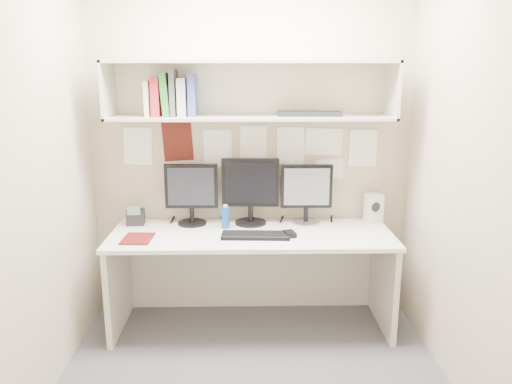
{
  "coord_description": "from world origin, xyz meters",
  "views": [
    {
      "loc": [
        -0.04,
        -2.74,
        1.85
      ],
      "look_at": [
        0.03,
        0.35,
        1.1
      ],
      "focal_mm": 35.0,
      "sensor_mm": 36.0,
      "label": 1
    }
  ],
  "objects_px": {
    "monitor_right": "(306,191)",
    "maroon_notebook": "(138,239)",
    "keyboard": "(256,235)",
    "speaker": "(374,208)",
    "monitor_left": "(191,191)",
    "desk": "(252,280)",
    "monitor_center": "(250,189)",
    "desk_phone": "(136,217)"
  },
  "relations": [
    {
      "from": "monitor_center",
      "to": "desk_phone",
      "type": "height_order",
      "value": "monitor_center"
    },
    {
      "from": "monitor_left",
      "to": "keyboard",
      "type": "xyz_separation_m",
      "value": [
        0.47,
        -0.32,
        -0.24
      ]
    },
    {
      "from": "monitor_center",
      "to": "maroon_notebook",
      "type": "relative_size",
      "value": 2.09
    },
    {
      "from": "desk",
      "to": "speaker",
      "type": "bearing_deg",
      "value": 14.77
    },
    {
      "from": "monitor_center",
      "to": "keyboard",
      "type": "distance_m",
      "value": 0.41
    },
    {
      "from": "speaker",
      "to": "maroon_notebook",
      "type": "relative_size",
      "value": 0.92
    },
    {
      "from": "desk",
      "to": "speaker",
      "type": "xyz_separation_m",
      "value": [
        0.93,
        0.25,
        0.47
      ]
    },
    {
      "from": "keyboard",
      "to": "desk_phone",
      "type": "relative_size",
      "value": 3.07
    },
    {
      "from": "monitor_right",
      "to": "maroon_notebook",
      "type": "distance_m",
      "value": 1.27
    },
    {
      "from": "monitor_center",
      "to": "maroon_notebook",
      "type": "xyz_separation_m",
      "value": [
        -0.78,
        -0.36,
        -0.26
      ]
    },
    {
      "from": "monitor_left",
      "to": "monitor_center",
      "type": "height_order",
      "value": "monitor_center"
    },
    {
      "from": "monitor_left",
      "to": "desk_phone",
      "type": "xyz_separation_m",
      "value": [
        -0.42,
        -0.01,
        -0.19
      ]
    },
    {
      "from": "monitor_right",
      "to": "monitor_center",
      "type": "bearing_deg",
      "value": -179.58
    },
    {
      "from": "keyboard",
      "to": "monitor_center",
      "type": "bearing_deg",
      "value": 98.27
    },
    {
      "from": "monitor_right",
      "to": "keyboard",
      "type": "distance_m",
      "value": 0.55
    },
    {
      "from": "desk",
      "to": "maroon_notebook",
      "type": "relative_size",
      "value": 8.43
    },
    {
      "from": "speaker",
      "to": "maroon_notebook",
      "type": "height_order",
      "value": "speaker"
    },
    {
      "from": "speaker",
      "to": "monitor_right",
      "type": "bearing_deg",
      "value": 161.52
    },
    {
      "from": "desk",
      "to": "speaker",
      "type": "height_order",
      "value": "speaker"
    },
    {
      "from": "desk",
      "to": "keyboard",
      "type": "relative_size",
      "value": 4.25
    },
    {
      "from": "speaker",
      "to": "maroon_notebook",
      "type": "bearing_deg",
      "value": 171.32
    },
    {
      "from": "desk_phone",
      "to": "desk",
      "type": "bearing_deg",
      "value": -18.59
    },
    {
      "from": "monitor_right",
      "to": "desk_phone",
      "type": "distance_m",
      "value": 1.29
    },
    {
      "from": "monitor_right",
      "to": "desk_phone",
      "type": "relative_size",
      "value": 2.92
    },
    {
      "from": "speaker",
      "to": "desk_phone",
      "type": "relative_size",
      "value": 1.42
    },
    {
      "from": "speaker",
      "to": "desk_phone",
      "type": "bearing_deg",
      "value": 159.84
    },
    {
      "from": "monitor_right",
      "to": "keyboard",
      "type": "xyz_separation_m",
      "value": [
        -0.39,
        -0.32,
        -0.23
      ]
    },
    {
      "from": "monitor_left",
      "to": "monitor_right",
      "type": "distance_m",
      "value": 0.86
    },
    {
      "from": "monitor_right",
      "to": "maroon_notebook",
      "type": "height_order",
      "value": "monitor_right"
    },
    {
      "from": "monitor_left",
      "to": "speaker",
      "type": "bearing_deg",
      "value": 1.52
    },
    {
      "from": "monitor_left",
      "to": "desk",
      "type": "bearing_deg",
      "value": -25.85
    },
    {
      "from": "monitor_center",
      "to": "monitor_right",
      "type": "distance_m",
      "value": 0.42
    },
    {
      "from": "monitor_left",
      "to": "monitor_center",
      "type": "relative_size",
      "value": 0.92
    },
    {
      "from": "monitor_right",
      "to": "speaker",
      "type": "bearing_deg",
      "value": 3.31
    },
    {
      "from": "monitor_right",
      "to": "keyboard",
      "type": "relative_size",
      "value": 0.95
    },
    {
      "from": "desk",
      "to": "desk_phone",
      "type": "bearing_deg",
      "value": 166.54
    },
    {
      "from": "keyboard",
      "to": "speaker",
      "type": "distance_m",
      "value": 0.97
    },
    {
      "from": "keyboard",
      "to": "desk",
      "type": "bearing_deg",
      "value": 107.36
    },
    {
      "from": "speaker",
      "to": "keyboard",
      "type": "bearing_deg",
      "value": 179.68
    },
    {
      "from": "desk",
      "to": "speaker",
      "type": "distance_m",
      "value": 1.07
    },
    {
      "from": "speaker",
      "to": "desk_phone",
      "type": "distance_m",
      "value": 1.8
    },
    {
      "from": "monitor_right",
      "to": "desk",
      "type": "bearing_deg",
      "value": -151.6
    }
  ]
}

